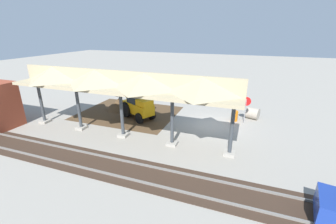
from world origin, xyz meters
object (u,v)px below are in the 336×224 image
backhoe (137,104)px  traffic_barrel (234,116)px  concrete_pipe (253,113)px  stop_sign (246,105)px

backhoe → traffic_barrel: bearing=-165.5°
concrete_pipe → stop_sign: bearing=65.5°
stop_sign → concrete_pipe: bearing=-114.5°
backhoe → concrete_pipe: backhoe is taller
stop_sign → concrete_pipe: (-0.66, -1.45, -1.19)m
stop_sign → backhoe: backhoe is taller
traffic_barrel → backhoe: bearing=14.5°
stop_sign → backhoe: bearing=11.2°
stop_sign → concrete_pipe: size_ratio=1.87×
stop_sign → traffic_barrel: 1.52m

